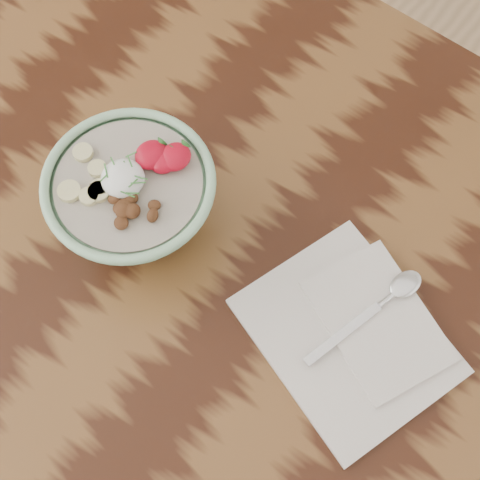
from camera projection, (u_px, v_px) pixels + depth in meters
The scene contains 4 objects.
table at pixel (272, 298), 91.35cm from camera, with size 160.00×90.00×75.00cm.
breakfast_bowl at pixel (134, 199), 79.38cm from camera, with size 20.06×20.06×13.14cm.
napkin at pixel (353, 333), 79.19cm from camera, with size 28.12×25.20×1.44cm.
spoon at pixel (390, 296), 79.71cm from camera, with size 6.45×17.83×0.94cm.
Camera 1 is at (14.60, -25.78, 152.59)cm, focal length 50.00 mm.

